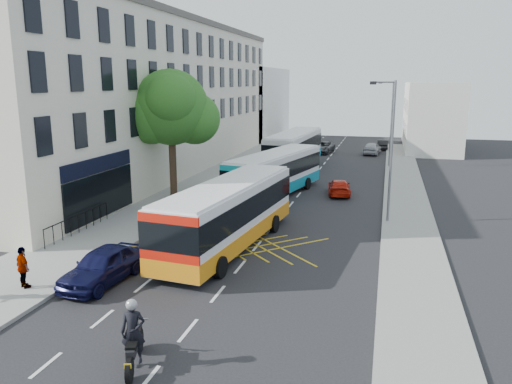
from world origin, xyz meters
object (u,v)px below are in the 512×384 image
Objects in this scene: red_hatchback at (339,187)px; distant_car_dark at (383,145)px; bus_mid at (275,173)px; street_tree at (171,108)px; bus_far at (294,149)px; lamp_far at (390,119)px; distant_car_grey at (322,147)px; bus_near at (229,213)px; motorbike at (133,335)px; parked_car_blue at (103,266)px; parked_car_silver at (174,221)px; lamp_near at (390,144)px; pedestrian_far at (23,268)px; distant_car_silver at (372,148)px.

distant_car_dark reaches higher than red_hatchback.
bus_mid is at bearing 75.43° from distant_car_dark.
street_tree is 16.34m from bus_far.
bus_mid is at bearing 19.22° from street_tree.
lamp_far is 1.67× the size of distant_car_grey.
bus_near is at bearing -76.08° from bus_mid.
motorbike is 0.48× the size of distant_car_grey.
bus_near is at bearing -83.91° from bus_far.
parked_car_blue is 0.90× the size of distant_car_grey.
motorbike is (0.67, -10.94, -0.73)m from bus_near.
street_tree is 22.44m from motorbike.
motorbike is 0.56× the size of parked_car_silver.
street_tree is at bearing 11.77° from red_hatchback.
red_hatchback is (3.50, 24.22, -0.43)m from motorbike.
distant_car_grey is (-7.44, 28.39, -3.95)m from lamp_near.
motorbike is at bearing -111.55° from lamp_near.
lamp_near and lamp_far have the same top height.
parked_car_silver is 8.98m from pedestrian_far.
distant_car_grey is at bearing 104.69° from lamp_near.
lamp_near is 20.00m from lamp_far.
bus_mid is at bearing 84.23° from parked_car_blue.
bus_far is 17.93m from distant_car_dark.
distant_car_grey is (0.09, 34.83, -1.05)m from bus_near.
bus_near reaches higher than bus_mid.
pedestrian_far is (-6.08, -7.24, -0.73)m from bus_near.
parked_car_silver is at bearing -113.88° from lamp_far.
bus_mid is 10.98m from parked_car_silver.
parked_car_silver is (-11.10, -25.07, -3.94)m from lamp_far.
lamp_near is at bearing -21.94° from bus_mid.
bus_near is 2.87× the size of parked_car_silver.
street_tree is at bearing -109.20° from bus_far.
lamp_far is (14.71, 17.03, -1.68)m from street_tree.
bus_near is 3.96m from parked_car_silver.
parked_car_silver is 0.86× the size of distant_car_grey.
bus_far reaches higher than parked_car_silver.
parked_car_blue is at bearing 110.54° from motorbike.
bus_mid is at bearing 97.51° from bus_near.
red_hatchback is 2.30× the size of pedestrian_far.
bus_mid is 17.81m from parked_car_blue.
distant_car_grey is at bearing 101.60° from bus_mid.
bus_mid is 5.01× the size of motorbike.
distant_car_silver is (9.31, 40.85, -0.03)m from parked_car_blue.
parked_car_blue is at bearing -116.01° from bus_near.
bus_near is (-7.53, -6.44, -2.90)m from lamp_near.
lamp_far is at bearing 80.22° from bus_near.
lamp_far is 4.78× the size of pedestrian_far.
red_hatchback is at bearing 18.87° from street_tree.
parked_car_silver is 1.16× the size of distant_car_dark.
parked_car_blue is at bearing -88.09° from bus_mid.
lamp_near reaches higher than bus_near.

